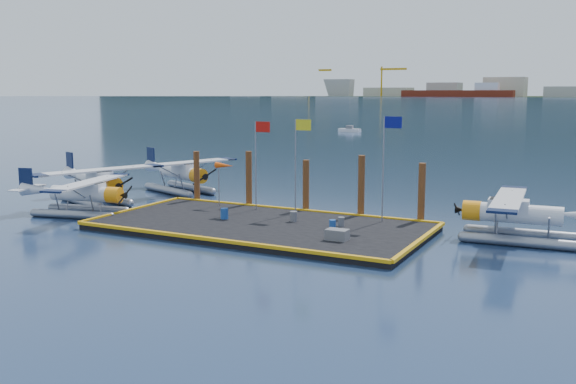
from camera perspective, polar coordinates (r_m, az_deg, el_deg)
name	(u,v)px	position (r m, az deg, el deg)	size (l,w,h in m)	color
ground	(261,229)	(39.47, -2.46, -3.35)	(4000.00, 4000.00, 0.00)	navy
dock	(260,226)	(39.43, -2.46, -3.06)	(20.00, 10.00, 0.40)	black
dock_bumpers	(260,222)	(39.37, -2.46, -2.65)	(20.25, 10.25, 0.18)	#DA9B0C
seaplane_a	(84,196)	(45.55, -17.65, -0.34)	(8.24, 8.93, 3.16)	gray
seaplane_b	(97,184)	(49.93, -16.58, 0.70)	(9.31, 9.84, 3.57)	gray
seaplane_c	(182,175)	(53.93, -9.42, 1.51)	(9.12, 9.67, 3.49)	gray
seaplane_d	(515,217)	(38.12, 19.54, -2.07)	(8.57, 9.45, 3.35)	gray
drum_0	(224,214)	(40.79, -5.67, -1.92)	(0.49, 0.49, 0.68)	#1A4593
drum_2	(332,225)	(37.68, 3.98, -2.90)	(0.39, 0.39, 0.56)	#1A4593
drum_4	(341,222)	(38.53, 4.74, -2.64)	(0.40, 0.40, 0.56)	#5B5C60
drum_5	(294,216)	(39.78, 0.50, -2.18)	(0.45, 0.45, 0.64)	#5B5C60
crate	(337,235)	(35.01, 4.40, -3.80)	(1.18, 0.79, 0.59)	#5B5C60
flagpole_red	(258,151)	(43.19, -2.66, 3.62)	(1.14, 0.08, 6.00)	gray
flagpole_yellow	(298,152)	(41.77, 0.92, 3.61)	(1.14, 0.08, 6.20)	gray
flagpole_blue	(387,153)	(39.49, 8.76, 3.45)	(1.14, 0.08, 6.50)	gray
windsock	(224,167)	(44.72, -5.69, 2.27)	(1.40, 0.44, 3.12)	gray
piling_0	(197,178)	(48.13, -8.11, 1.23)	(0.44, 0.44, 4.00)	#4D2F16
piling_1	(249,181)	(45.68, -3.50, 1.01)	(0.44, 0.44, 4.20)	#4D2F16
piling_2	(306,188)	(43.61, 1.60, 0.38)	(0.44, 0.44, 3.80)	#4D2F16
piling_3	(361,188)	(42.02, 6.53, 0.34)	(0.44, 0.44, 4.30)	#4D2F16
piling_4	(421,195)	(40.83, 11.78, -0.26)	(0.44, 0.44, 4.00)	#4D2F16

